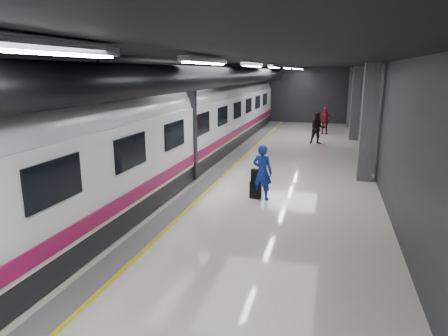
% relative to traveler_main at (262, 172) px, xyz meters
% --- Properties ---
extents(ground, '(40.00, 40.00, 0.00)m').
position_rel_traveler_main_xyz_m(ground, '(-1.08, 1.46, -0.93)').
color(ground, silver).
rests_on(ground, ground).
extents(platform_hall, '(10.02, 40.02, 4.51)m').
position_rel_traveler_main_xyz_m(platform_hall, '(-1.36, 2.42, 2.60)').
color(platform_hall, black).
rests_on(platform_hall, ground).
extents(train, '(3.05, 38.00, 4.05)m').
position_rel_traveler_main_xyz_m(train, '(-4.33, 1.46, 1.14)').
color(train, black).
rests_on(train, ground).
extents(traveler_main, '(0.77, 0.59, 1.86)m').
position_rel_traveler_main_xyz_m(traveler_main, '(0.00, 0.00, 0.00)').
color(traveler_main, '#1842B7').
rests_on(traveler_main, ground).
extents(suitcase_main, '(0.39, 0.27, 0.59)m').
position_rel_traveler_main_xyz_m(suitcase_main, '(-0.22, 0.04, -0.64)').
color(suitcase_main, black).
rests_on(suitcase_main, ground).
extents(shoulder_bag, '(0.34, 0.25, 0.41)m').
position_rel_traveler_main_xyz_m(shoulder_bag, '(-0.22, 0.06, -0.14)').
color(shoulder_bag, black).
rests_on(shoulder_bag, suitcase_main).
extents(traveler_far_a, '(1.04, 0.88, 1.86)m').
position_rel_traveler_main_xyz_m(traveler_far_a, '(1.33, 11.27, -0.00)').
color(traveler_far_a, black).
rests_on(traveler_far_a, ground).
extents(traveler_far_b, '(1.13, 0.61, 1.82)m').
position_rel_traveler_main_xyz_m(traveler_far_b, '(1.64, 15.32, -0.02)').
color(traveler_far_b, maroon).
rests_on(traveler_far_b, ground).
extents(suitcase_far, '(0.37, 0.30, 0.46)m').
position_rel_traveler_main_xyz_m(suitcase_far, '(1.00, 15.62, -0.70)').
color(suitcase_far, black).
rests_on(suitcase_far, ground).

